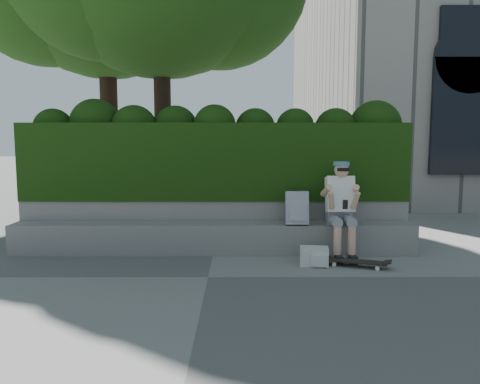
{
  "coord_description": "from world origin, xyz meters",
  "views": [
    {
      "loc": [
        0.38,
        -5.64,
        1.71
      ],
      "look_at": [
        0.4,
        1.0,
        0.95
      ],
      "focal_mm": 35.0,
      "sensor_mm": 36.0,
      "label": 1
    }
  ],
  "objects_px": {
    "skateboard": "(356,262)",
    "backpack_ground": "(314,256)",
    "backpack_plaid": "(297,208)",
    "person": "(341,205)"
  },
  "relations": [
    {
      "from": "skateboard",
      "to": "backpack_ground",
      "type": "bearing_deg",
      "value": -168.11
    },
    {
      "from": "backpack_plaid",
      "to": "backpack_ground",
      "type": "height_order",
      "value": "backpack_plaid"
    },
    {
      "from": "backpack_plaid",
      "to": "backpack_ground",
      "type": "distance_m",
      "value": 0.84
    },
    {
      "from": "backpack_ground",
      "to": "backpack_plaid",
      "type": "bearing_deg",
      "value": 113.17
    },
    {
      "from": "backpack_plaid",
      "to": "person",
      "type": "bearing_deg",
      "value": -5.85
    },
    {
      "from": "skateboard",
      "to": "backpack_ground",
      "type": "xyz_separation_m",
      "value": [
        -0.55,
        0.09,
        0.05
      ]
    },
    {
      "from": "person",
      "to": "skateboard",
      "type": "relative_size",
      "value": 1.69
    },
    {
      "from": "person",
      "to": "backpack_ground",
      "type": "distance_m",
      "value": 0.93
    },
    {
      "from": "skateboard",
      "to": "backpack_plaid",
      "type": "relative_size",
      "value": 1.69
    },
    {
      "from": "person",
      "to": "backpack_ground",
      "type": "xyz_separation_m",
      "value": [
        -0.46,
        -0.51,
        -0.63
      ]
    }
  ]
}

